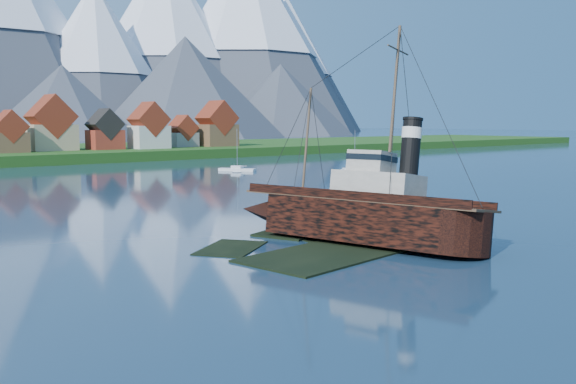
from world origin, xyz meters
TOP-DOWN VIEW (x-y plane):
  - ground at (0.00, 0.00)m, footprint 1400.00×1400.00m
  - shoal at (1.78, 2.15)m, footprint 31.71×21.24m
  - tugboat_wreck at (2.76, 1.42)m, footprint 6.75×29.08m
  - sailboat_d at (67.58, 65.08)m, footprint 3.15×7.79m
  - sailboat_e at (45.93, 83.73)m, footprint 6.76×9.09m

SIDE VIEW (x-z plane):
  - shoal at x=1.78m, z-range -0.92..0.22m
  - ground at x=0.00m, z-range 0.00..0.00m
  - sailboat_e at x=45.93m, z-range -5.12..5.59m
  - sailboat_d at x=67.58m, z-range -4.94..5.41m
  - tugboat_wreck at x=2.76m, z-range -8.62..14.42m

